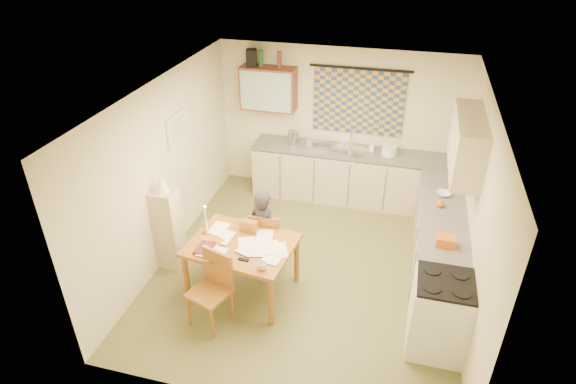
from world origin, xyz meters
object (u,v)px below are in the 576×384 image
(stove, at_px, (439,315))
(person, at_px, (264,231))
(counter_back, at_px, (351,176))
(dining_table, at_px, (243,267))
(shelf_stand, at_px, (168,229))
(chair_far, at_px, (268,248))
(counter_right, at_px, (438,253))

(stove, distance_m, person, 2.42)
(counter_back, distance_m, dining_table, 2.81)
(counter_back, bearing_deg, shelf_stand, -132.22)
(counter_back, distance_m, shelf_stand, 3.20)
(stove, distance_m, chair_far, 2.44)
(counter_right, bearing_deg, stove, -90.00)
(stove, xyz_separation_m, person, (-2.26, 0.85, 0.13))
(chair_far, height_order, person, person)
(stove, bearing_deg, dining_table, 171.82)
(chair_far, bearing_deg, person, 70.78)
(counter_right, distance_m, person, 2.29)
(counter_right, relative_size, stove, 3.07)
(dining_table, bearing_deg, counter_back, 76.06)
(shelf_stand, bearing_deg, counter_back, 47.78)
(counter_back, xyz_separation_m, shelf_stand, (-2.15, -2.37, 0.14))
(stove, relative_size, chair_far, 1.08)
(counter_right, xyz_separation_m, stove, (0.00, -1.16, 0.03))
(counter_back, distance_m, counter_right, 2.28)
(counter_back, bearing_deg, stove, -64.87)
(shelf_stand, bearing_deg, stove, -9.66)
(person, relative_size, shelf_stand, 1.04)
(dining_table, distance_m, chair_far, 0.61)
(stove, bearing_deg, chair_far, 157.58)
(counter_right, xyz_separation_m, person, (-2.26, -0.31, 0.16))
(counter_back, bearing_deg, counter_right, -52.34)
(counter_right, bearing_deg, counter_back, 127.66)
(chair_far, distance_m, person, 0.35)
(counter_back, height_order, person, person)
(person, height_order, shelf_stand, person)
(counter_back, relative_size, counter_right, 1.12)
(counter_right, bearing_deg, dining_table, -161.12)
(person, bearing_deg, stove, -174.75)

